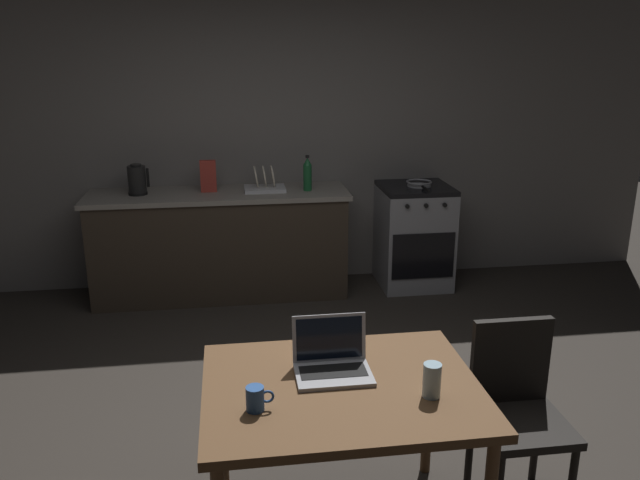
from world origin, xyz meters
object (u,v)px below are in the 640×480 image
(coffee_mug, at_px, (256,399))
(cereal_box, at_px, (208,176))
(dining_table, at_px, (341,401))
(chair, at_px, (517,403))
(laptop, at_px, (332,362))
(stove_oven, at_px, (414,236))
(dish_rack, at_px, (265,185))
(drinking_glass, at_px, (432,380))
(electric_kettle, at_px, (137,180))
(frying_pan, at_px, (419,184))
(bottle, at_px, (307,174))

(coffee_mug, bearing_deg, cereal_box, 94.31)
(dining_table, bearing_deg, chair, 9.67)
(laptop, bearing_deg, chair, 14.26)
(stove_oven, distance_m, dish_rack, 1.40)
(stove_oven, height_order, drinking_glass, stove_oven)
(stove_oven, relative_size, dining_table, 0.80)
(electric_kettle, height_order, frying_pan, electric_kettle)
(bottle, bearing_deg, cereal_box, 175.11)
(laptop, bearing_deg, cereal_box, 112.94)
(cereal_box, bearing_deg, coffee_mug, -85.69)
(electric_kettle, bearing_deg, dish_rack, 0.00)
(cereal_box, bearing_deg, chair, -63.08)
(laptop, bearing_deg, drinking_glass, -22.70)
(frying_pan, distance_m, dish_rack, 1.33)
(drinking_glass, bearing_deg, stove_oven, 74.80)
(bottle, height_order, frying_pan, bottle)
(chair, relative_size, laptop, 2.74)
(dish_rack, bearing_deg, bottle, -8.00)
(dish_rack, bearing_deg, stove_oven, -0.11)
(electric_kettle, xyz_separation_m, frying_pan, (2.37, -0.03, -0.10))
(cereal_box, relative_size, dish_rack, 0.78)
(stove_oven, bearing_deg, chair, -96.66)
(drinking_glass, bearing_deg, chair, 28.96)
(stove_oven, xyz_separation_m, coffee_mug, (-1.54, -3.10, 0.35))
(chair, xyz_separation_m, cereal_box, (-1.44, 2.84, 0.53))
(stove_oven, height_order, dining_table, stove_oven)
(laptop, relative_size, coffee_mug, 2.93)
(cereal_box, bearing_deg, frying_pan, -1.60)
(bottle, xyz_separation_m, dish_rack, (-0.36, 0.05, -0.09))
(dining_table, xyz_separation_m, bottle, (0.23, 2.92, 0.37))
(drinking_glass, bearing_deg, dish_rack, 98.54)
(chair, bearing_deg, drinking_glass, -164.15)
(chair, distance_m, coffee_mug, 1.28)
(stove_oven, relative_size, drinking_glass, 6.42)
(dining_table, height_order, chair, chair)
(dish_rack, bearing_deg, chair, -70.84)
(electric_kettle, height_order, drinking_glass, electric_kettle)
(dining_table, height_order, frying_pan, frying_pan)
(frying_pan, bearing_deg, stove_oven, 128.69)
(dining_table, bearing_deg, drinking_glass, -22.54)
(stove_oven, relative_size, electric_kettle, 3.61)
(chair, bearing_deg, dish_rack, 96.05)
(bottle, xyz_separation_m, coffee_mug, (-0.58, -3.06, -0.24))
(coffee_mug, bearing_deg, dining_table, 21.47)
(coffee_mug, distance_m, drinking_glass, 0.69)
(laptop, bearing_deg, electric_kettle, 123.49)
(dining_table, height_order, drinking_glass, drinking_glass)
(stove_oven, distance_m, chair, 2.84)
(dining_table, bearing_deg, cereal_box, 101.23)
(frying_pan, xyz_separation_m, drinking_glass, (-0.87, -3.08, -0.11))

